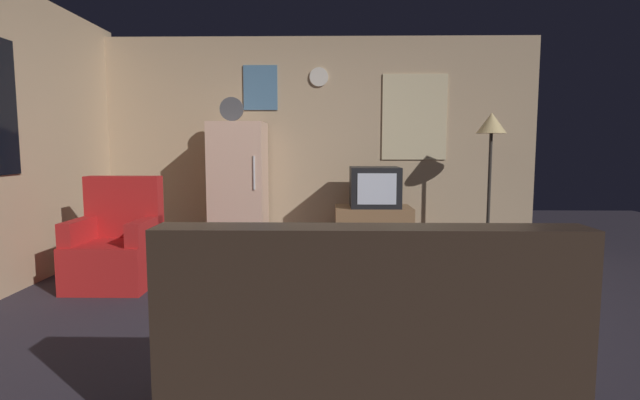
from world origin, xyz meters
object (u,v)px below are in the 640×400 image
(tv_stand, at_px, (373,232))
(book_stack, at_px, (428,254))
(couch, at_px, (365,352))
(armchair, at_px, (117,247))
(fridge, at_px, (239,189))
(crt_tv, at_px, (375,187))
(coffee_table, at_px, (259,271))
(mug_ceramic_tan, at_px, (255,241))
(mug_ceramic_white, at_px, (271,242))
(wine_glass, at_px, (280,235))
(standing_lamp, at_px, (491,134))

(tv_stand, height_order, book_stack, tv_stand)
(couch, bearing_deg, armchair, 133.68)
(fridge, bearing_deg, crt_tv, -4.75)
(coffee_table, xyz_separation_m, mug_ceramic_tan, (-0.01, -0.12, 0.27))
(mug_ceramic_white, xyz_separation_m, couch, (0.61, -1.57, -0.19))
(armchair, relative_size, couch, 0.56)
(wine_glass, distance_m, mug_ceramic_tan, 0.21)
(couch, bearing_deg, fridge, 109.09)
(standing_lamp, distance_m, wine_glass, 2.75)
(tv_stand, xyz_separation_m, crt_tv, (0.01, -0.00, 0.50))
(mug_ceramic_white, xyz_separation_m, armchair, (-1.45, 0.58, -0.16))
(tv_stand, height_order, couch, couch)
(tv_stand, bearing_deg, fridge, 175.24)
(wine_glass, bearing_deg, armchair, 163.87)
(fridge, relative_size, couch, 1.04)
(wine_glass, bearing_deg, fridge, 110.26)
(standing_lamp, xyz_separation_m, mug_ceramic_white, (-2.18, -1.67, -0.86))
(coffee_table, relative_size, armchair, 0.75)
(coffee_table, height_order, mug_ceramic_tan, mug_ceramic_tan)
(armchair, bearing_deg, book_stack, 19.42)
(wine_glass, xyz_separation_m, couch, (0.56, -1.72, -0.22))
(standing_lamp, height_order, armchair, standing_lamp)
(crt_tv, relative_size, coffee_table, 0.75)
(mug_ceramic_white, distance_m, couch, 1.69)
(crt_tv, relative_size, armchair, 0.56)
(tv_stand, distance_m, book_stack, 0.64)
(fridge, bearing_deg, mug_ceramic_tan, -75.97)
(fridge, bearing_deg, couch, -70.91)
(tv_stand, relative_size, mug_ceramic_tan, 9.33)
(fridge, distance_m, tv_stand, 1.59)
(crt_tv, bearing_deg, armchair, -154.28)
(tv_stand, relative_size, crt_tv, 1.56)
(coffee_table, height_order, wine_glass, wine_glass)
(book_stack, bearing_deg, armchair, -160.58)
(standing_lamp, xyz_separation_m, mug_ceramic_tan, (-2.31, -1.61, -0.86))
(coffee_table, xyz_separation_m, couch, (0.73, -1.75, 0.08))
(fridge, bearing_deg, book_stack, -6.29)
(mug_ceramic_tan, bearing_deg, book_stack, 43.56)
(mug_ceramic_tan, distance_m, armchair, 1.43)
(mug_ceramic_white, relative_size, mug_ceramic_tan, 1.00)
(wine_glass, bearing_deg, mug_ceramic_tan, -152.95)
(fridge, xyz_separation_m, book_stack, (2.11, -0.23, -0.69))
(wine_glass, bearing_deg, mug_ceramic_white, -108.52)
(wine_glass, height_order, book_stack, wine_glass)
(fridge, xyz_separation_m, mug_ceramic_white, (0.58, -1.87, -0.25))
(coffee_table, bearing_deg, fridge, 105.28)
(standing_lamp, distance_m, coffee_table, 2.97)
(tv_stand, bearing_deg, mug_ceramic_white, -118.24)
(coffee_table, relative_size, mug_ceramic_tan, 8.00)
(couch, bearing_deg, crt_tv, 84.10)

